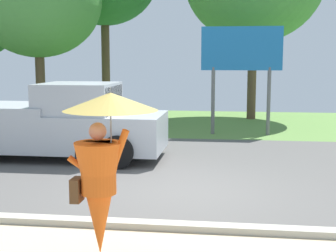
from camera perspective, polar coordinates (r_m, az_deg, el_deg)
The scene contains 4 objects.
ground_plane at distance 11.93m, azimuth 2.88°, elevation -4.20°, with size 40.00×22.00×0.20m.
monk_pedestrian at distance 6.02m, azimuth -7.83°, elevation -4.58°, with size 1.17×1.17×2.13m.
pickup_truck at distance 12.26m, azimuth -12.59°, elevation 0.31°, with size 5.20×2.28×1.88m.
roadside_billboard at distance 15.76m, azimuth 8.75°, elevation 8.20°, with size 2.60×0.12×3.50m.
Camera 1 is at (0.93, -8.68, 2.48)m, focal length 51.20 mm.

